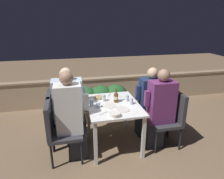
# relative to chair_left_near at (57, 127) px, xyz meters

# --- Properties ---
(ground_plane) EXTENTS (16.00, 16.00, 0.00)m
(ground_plane) POSITION_rel_chair_left_near_xyz_m (0.87, 0.21, -0.54)
(ground_plane) COLOR #7A6047
(parapet_wall) EXTENTS (9.00, 0.18, 0.66)m
(parapet_wall) POSITION_rel_chair_left_near_xyz_m (0.87, 1.99, -0.21)
(parapet_wall) COLOR tan
(parapet_wall) RESTS_ON ground_plane
(dining_table) EXTENTS (0.82, 1.03, 0.73)m
(dining_table) POSITION_rel_chair_left_near_xyz_m (0.87, 0.21, 0.09)
(dining_table) COLOR white
(dining_table) RESTS_ON ground_plane
(planter_hedge) EXTENTS (1.13, 0.47, 0.74)m
(planter_hedge) POSITION_rel_chair_left_near_xyz_m (0.83, 1.12, -0.14)
(planter_hedge) COLOR brown
(planter_hedge) RESTS_ON ground_plane
(chair_left_near) EXTENTS (0.48, 0.48, 0.93)m
(chair_left_near) POSITION_rel_chair_left_near_xyz_m (0.00, 0.00, 0.00)
(chair_left_near) COLOR #333338
(chair_left_near) RESTS_ON ground_plane
(person_white_polo) EXTENTS (0.47, 0.26, 1.36)m
(person_white_polo) POSITION_rel_chair_left_near_xyz_m (0.21, -0.00, 0.14)
(person_white_polo) COLOR #282833
(person_white_polo) RESTS_ON ground_plane
(chair_left_far) EXTENTS (0.48, 0.48, 0.93)m
(chair_left_far) POSITION_rel_chair_left_near_xyz_m (-0.01, 0.39, 0.00)
(chair_left_far) COLOR #333338
(chair_left_far) RESTS_ON ground_plane
(person_blue_shirt) EXTENTS (0.52, 0.26, 1.32)m
(person_blue_shirt) POSITION_rel_chair_left_near_xyz_m (0.20, 0.39, 0.11)
(person_blue_shirt) COLOR #282833
(person_blue_shirt) RESTS_ON ground_plane
(chair_right_near) EXTENTS (0.48, 0.48, 0.93)m
(chair_right_near) POSITION_rel_chair_left_near_xyz_m (1.79, 0.01, 0.00)
(chair_right_near) COLOR #333338
(chair_right_near) RESTS_ON ground_plane
(person_purple_stripe) EXTENTS (0.48, 0.26, 1.31)m
(person_purple_stripe) POSITION_rel_chair_left_near_xyz_m (1.58, 0.01, 0.12)
(person_purple_stripe) COLOR #282833
(person_purple_stripe) RESTS_ON ground_plane
(chair_right_far) EXTENTS (0.48, 0.48, 0.93)m
(chair_right_far) POSITION_rel_chair_left_near_xyz_m (1.78, 0.38, 0.00)
(chair_right_far) COLOR #333338
(chair_right_far) RESTS_ON ground_plane
(person_navy_jumper) EXTENTS (0.49, 0.26, 1.25)m
(person_navy_jumper) POSITION_rel_chair_left_near_xyz_m (1.57, 0.38, 0.08)
(person_navy_jumper) COLOR #282833
(person_navy_jumper) RESTS_ON ground_plane
(beer_bottle) EXTENTS (0.07, 0.07, 0.23)m
(beer_bottle) POSITION_rel_chair_left_near_xyz_m (0.94, 0.28, 0.27)
(beer_bottle) COLOR brown
(beer_bottle) RESTS_ON dining_table
(plate_0) EXTENTS (0.21, 0.21, 0.01)m
(plate_0) POSITION_rel_chair_left_near_xyz_m (0.97, -0.02, 0.19)
(plate_0) COLOR silver
(plate_0) RESTS_ON dining_table
(plate_1) EXTENTS (0.21, 0.21, 0.01)m
(plate_1) POSITION_rel_chair_left_near_xyz_m (1.03, 0.43, 0.19)
(plate_1) COLOR silver
(plate_1) RESTS_ON dining_table
(plate_2) EXTENTS (0.22, 0.22, 0.01)m
(plate_2) POSITION_rel_chair_left_near_xyz_m (0.79, 0.16, 0.19)
(plate_2) COLOR silver
(plate_2) RESTS_ON dining_table
(bowl_0) EXTENTS (0.15, 0.15, 0.05)m
(bowl_0) POSITION_rel_chair_left_near_xyz_m (0.81, -0.20, 0.21)
(bowl_0) COLOR silver
(bowl_0) RESTS_ON dining_table
(bowl_1) EXTENTS (0.15, 0.15, 0.04)m
(bowl_1) POSITION_rel_chair_left_near_xyz_m (0.69, 0.49, 0.21)
(bowl_1) COLOR tan
(bowl_1) RESTS_ON dining_table
(glass_cup_0) EXTENTS (0.07, 0.07, 0.10)m
(glass_cup_0) POSITION_rel_chair_left_near_xyz_m (1.12, 0.29, 0.24)
(glass_cup_0) COLOR silver
(glass_cup_0) RESTS_ON dining_table
(glass_cup_1) EXTENTS (0.06, 0.06, 0.08)m
(glass_cup_1) POSITION_rel_chair_left_near_xyz_m (0.62, 0.14, 0.23)
(glass_cup_1) COLOR silver
(glass_cup_1) RESTS_ON dining_table
(glass_cup_2) EXTENTS (0.06, 0.06, 0.11)m
(glass_cup_2) POSITION_rel_chair_left_near_xyz_m (0.53, 0.20, 0.24)
(glass_cup_2) COLOR silver
(glass_cup_2) RESTS_ON dining_table
(glass_cup_3) EXTENTS (0.06, 0.06, 0.11)m
(glass_cup_3) POSITION_rel_chair_left_near_xyz_m (0.75, 0.37, 0.24)
(glass_cup_3) COLOR silver
(glass_cup_3) RESTS_ON dining_table
(glass_cup_4) EXTENTS (0.07, 0.07, 0.11)m
(glass_cup_4) POSITION_rel_chair_left_near_xyz_m (1.15, 0.15, 0.24)
(glass_cup_4) COLOR silver
(glass_cup_4) RESTS_ON dining_table
(fork_0) EXTENTS (0.09, 0.16, 0.01)m
(fork_0) POSITION_rel_chair_left_near_xyz_m (0.89, 0.60, 0.19)
(fork_0) COLOR silver
(fork_0) RESTS_ON dining_table
(fork_1) EXTENTS (0.15, 0.12, 0.01)m
(fork_1) POSITION_rel_chair_left_near_xyz_m (0.66, -0.08, 0.19)
(fork_1) COLOR silver
(fork_1) RESTS_ON dining_table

